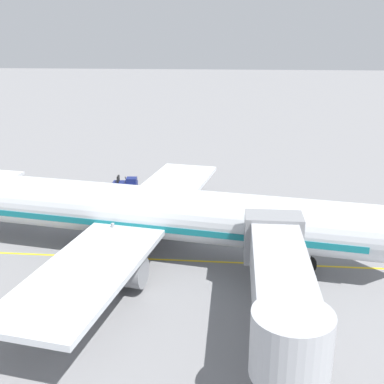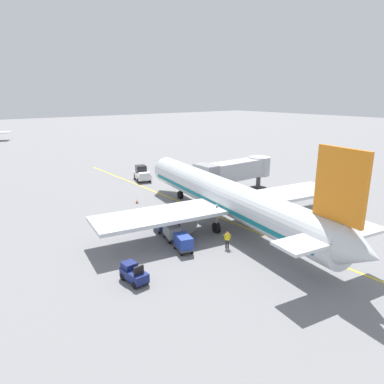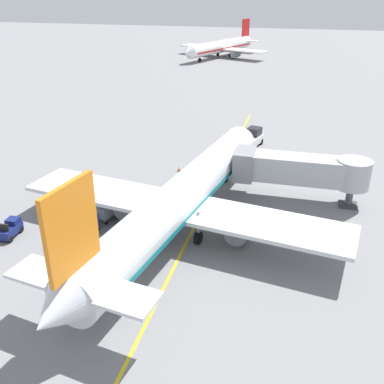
{
  "view_description": "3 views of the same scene",
  "coord_description": "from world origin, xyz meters",
  "px_view_note": "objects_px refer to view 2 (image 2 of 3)",
  "views": [
    {
      "loc": [
        30.79,
        6.08,
        15.36
      ],
      "look_at": [
        -3.54,
        2.92,
        4.02
      ],
      "focal_mm": 44.74,
      "sensor_mm": 36.0,
      "label": 1
    },
    {
      "loc": [
        -27.1,
        -27.56,
        14.31
      ],
      "look_at": [
        -0.97,
        6.14,
        2.4
      ],
      "focal_mm": 33.06,
      "sensor_mm": 36.0,
      "label": 2
    },
    {
      "loc": [
        8.51,
        -33.74,
        20.43
      ],
      "look_at": [
        -0.88,
        3.21,
        2.24
      ],
      "focal_mm": 41.15,
      "sensor_mm": 36.0,
      "label": 3
    }
  ],
  "objects_px": {
    "parked_airliner": "(226,197)",
    "baggage_cart_front": "(162,222)",
    "ground_crew_wing_walker": "(227,239)",
    "safety_cone_nose_left": "(137,201)",
    "jet_bridge": "(235,170)",
    "baggage_cart_second_in_train": "(172,231)",
    "baggage_cart_third_in_train": "(183,242)",
    "baggage_tug_lead": "(134,273)",
    "pushback_tractor": "(142,174)"
  },
  "relations": [
    {
      "from": "baggage_tug_lead",
      "to": "baggage_cart_third_in_train",
      "type": "bearing_deg",
      "value": 17.81
    },
    {
      "from": "baggage_tug_lead",
      "to": "baggage_cart_second_in_train",
      "type": "height_order",
      "value": "baggage_tug_lead"
    },
    {
      "from": "pushback_tractor",
      "to": "parked_airliner",
      "type": "bearing_deg",
      "value": -97.48
    },
    {
      "from": "baggage_cart_second_in_train",
      "to": "baggage_cart_third_in_train",
      "type": "xyz_separation_m",
      "value": [
        -0.67,
        -2.87,
        0.0
      ]
    },
    {
      "from": "parked_airliner",
      "to": "ground_crew_wing_walker",
      "type": "bearing_deg",
      "value": -131.53
    },
    {
      "from": "parked_airliner",
      "to": "baggage_tug_lead",
      "type": "xyz_separation_m",
      "value": [
        -14.47,
        -4.98,
        -2.47
      ]
    },
    {
      "from": "baggage_cart_third_in_train",
      "to": "parked_airliner",
      "type": "bearing_deg",
      "value": 19.88
    },
    {
      "from": "baggage_cart_second_in_train",
      "to": "jet_bridge",
      "type": "bearing_deg",
      "value": 26.54
    },
    {
      "from": "pushback_tractor",
      "to": "ground_crew_wing_walker",
      "type": "relative_size",
      "value": 2.87
    },
    {
      "from": "baggage_cart_front",
      "to": "baggage_tug_lead",
      "type": "bearing_deg",
      "value": -134.87
    },
    {
      "from": "jet_bridge",
      "to": "safety_cone_nose_left",
      "type": "height_order",
      "value": "jet_bridge"
    },
    {
      "from": "pushback_tractor",
      "to": "baggage_cart_front",
      "type": "xyz_separation_m",
      "value": [
        -10.03,
        -21.51,
        -0.15
      ]
    },
    {
      "from": "pushback_tractor",
      "to": "baggage_cart_second_in_train",
      "type": "relative_size",
      "value": 1.63
    },
    {
      "from": "baggage_tug_lead",
      "to": "baggage_cart_front",
      "type": "bearing_deg",
      "value": 45.13
    },
    {
      "from": "parked_airliner",
      "to": "jet_bridge",
      "type": "bearing_deg",
      "value": 40.92
    },
    {
      "from": "parked_airliner",
      "to": "baggage_cart_front",
      "type": "bearing_deg",
      "value": 158.66
    },
    {
      "from": "jet_bridge",
      "to": "baggage_cart_second_in_train",
      "type": "distance_m",
      "value": 19.57
    },
    {
      "from": "parked_airliner",
      "to": "baggage_cart_third_in_train",
      "type": "height_order",
      "value": "parked_airliner"
    },
    {
      "from": "safety_cone_nose_left",
      "to": "ground_crew_wing_walker",
      "type": "bearing_deg",
      "value": -90.98
    },
    {
      "from": "jet_bridge",
      "to": "baggage_tug_lead",
      "type": "height_order",
      "value": "jet_bridge"
    },
    {
      "from": "ground_crew_wing_walker",
      "to": "baggage_cart_third_in_train",
      "type": "bearing_deg",
      "value": 151.9
    },
    {
      "from": "pushback_tractor",
      "to": "baggage_tug_lead",
      "type": "relative_size",
      "value": 1.89
    },
    {
      "from": "baggage_cart_third_in_train",
      "to": "safety_cone_nose_left",
      "type": "height_order",
      "value": "baggage_cart_third_in_train"
    },
    {
      "from": "jet_bridge",
      "to": "baggage_cart_second_in_train",
      "type": "height_order",
      "value": "jet_bridge"
    },
    {
      "from": "parked_airliner",
      "to": "baggage_cart_second_in_train",
      "type": "bearing_deg",
      "value": -179.53
    },
    {
      "from": "ground_crew_wing_walker",
      "to": "safety_cone_nose_left",
      "type": "height_order",
      "value": "ground_crew_wing_walker"
    },
    {
      "from": "jet_bridge",
      "to": "baggage_cart_third_in_train",
      "type": "distance_m",
      "value": 21.55
    },
    {
      "from": "baggage_tug_lead",
      "to": "safety_cone_nose_left",
      "type": "bearing_deg",
      "value": 60.07
    },
    {
      "from": "baggage_cart_front",
      "to": "baggage_cart_third_in_train",
      "type": "distance_m",
      "value": 5.74
    },
    {
      "from": "ground_crew_wing_walker",
      "to": "baggage_cart_front",
      "type": "bearing_deg",
      "value": 108.18
    },
    {
      "from": "baggage_cart_third_in_train",
      "to": "baggage_tug_lead",
      "type": "bearing_deg",
      "value": -162.19
    },
    {
      "from": "ground_crew_wing_walker",
      "to": "parked_airliner",
      "type": "bearing_deg",
      "value": 48.47
    },
    {
      "from": "parked_airliner",
      "to": "baggage_cart_second_in_train",
      "type": "relative_size",
      "value": 12.51
    },
    {
      "from": "baggage_tug_lead",
      "to": "ground_crew_wing_walker",
      "type": "xyz_separation_m",
      "value": [
        10.12,
        0.05,
        0.24
      ]
    },
    {
      "from": "jet_bridge",
      "to": "pushback_tractor",
      "type": "height_order",
      "value": "jet_bridge"
    },
    {
      "from": "baggage_cart_second_in_train",
      "to": "safety_cone_nose_left",
      "type": "xyz_separation_m",
      "value": [
        3.38,
        13.19,
        -0.66
      ]
    },
    {
      "from": "pushback_tractor",
      "to": "baggage_tug_lead",
      "type": "distance_m",
      "value": 34.09
    },
    {
      "from": "parked_airliner",
      "to": "baggage_cart_third_in_train",
      "type": "xyz_separation_m",
      "value": [
        -8.09,
        -2.93,
        -2.24
      ]
    },
    {
      "from": "parked_airliner",
      "to": "jet_bridge",
      "type": "distance_m",
      "value": 13.15
    },
    {
      "from": "baggage_cart_second_in_train",
      "to": "safety_cone_nose_left",
      "type": "height_order",
      "value": "baggage_cart_second_in_train"
    },
    {
      "from": "pushback_tractor",
      "to": "safety_cone_nose_left",
      "type": "distance_m",
      "value": 13.23
    },
    {
      "from": "safety_cone_nose_left",
      "to": "parked_airliner",
      "type": "bearing_deg",
      "value": -72.86
    },
    {
      "from": "baggage_cart_second_in_train",
      "to": "ground_crew_wing_walker",
      "type": "xyz_separation_m",
      "value": [
        3.07,
        -4.86,
        0.0
      ]
    },
    {
      "from": "parked_airliner",
      "to": "baggage_cart_front",
      "type": "distance_m",
      "value": 7.69
    },
    {
      "from": "baggage_cart_front",
      "to": "ground_crew_wing_walker",
      "type": "relative_size",
      "value": 1.76
    },
    {
      "from": "baggage_tug_lead",
      "to": "safety_cone_nose_left",
      "type": "height_order",
      "value": "baggage_tug_lead"
    },
    {
      "from": "safety_cone_nose_left",
      "to": "jet_bridge",
      "type": "bearing_deg",
      "value": -17.9
    },
    {
      "from": "baggage_cart_front",
      "to": "baggage_cart_second_in_train",
      "type": "relative_size",
      "value": 1.0
    },
    {
      "from": "baggage_cart_front",
      "to": "ground_crew_wing_walker",
      "type": "height_order",
      "value": "ground_crew_wing_walker"
    },
    {
      "from": "parked_airliner",
      "to": "baggage_cart_third_in_train",
      "type": "bearing_deg",
      "value": -160.12
    }
  ]
}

